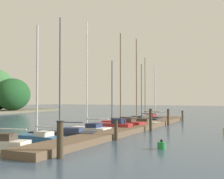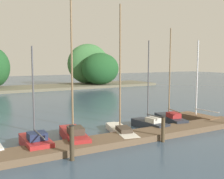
# 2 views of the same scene
# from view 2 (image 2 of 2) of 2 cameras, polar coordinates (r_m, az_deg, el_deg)

# --- Properties ---
(dock_pier) EXTENTS (24.93, 1.80, 0.35)m
(dock_pier) POSITION_cam_2_polar(r_m,az_deg,el_deg) (13.95, -9.17, -12.05)
(dock_pier) COLOR brown
(dock_pier) RESTS_ON ground
(sailboat_4) EXTENTS (1.20, 3.29, 5.24)m
(sailboat_4) POSITION_cam_2_polar(r_m,az_deg,el_deg) (14.67, -15.90, -10.48)
(sailboat_4) COLOR maroon
(sailboat_4) RESTS_ON ground
(sailboat_5) EXTENTS (1.58, 3.89, 7.77)m
(sailboat_5) POSITION_cam_2_polar(r_m,az_deg,el_deg) (15.54, -8.13, -9.09)
(sailboat_5) COLOR maroon
(sailboat_5) RESTS_ON ground
(sailboat_6) EXTENTS (1.81, 4.23, 7.83)m
(sailboat_6) POSITION_cam_2_polar(r_m,az_deg,el_deg) (16.61, 1.88, -8.20)
(sailboat_6) COLOR silver
(sailboat_6) RESTS_ON ground
(sailboat_7) EXTENTS (1.23, 3.07, 5.82)m
(sailboat_7) POSITION_cam_2_polar(r_m,az_deg,el_deg) (18.39, 7.83, -7.03)
(sailboat_7) COLOR #232833
(sailboat_7) RESTS_ON ground
(sailboat_8) EXTENTS (1.52, 3.55, 6.77)m
(sailboat_8) POSITION_cam_2_polar(r_m,az_deg,el_deg) (20.02, 12.13, -5.86)
(sailboat_8) COLOR #232833
(sailboat_8) RESTS_ON ground
(sailboat_9) EXTENTS (1.39, 3.49, 6.03)m
(sailboat_9) POSITION_cam_2_polar(r_m,az_deg,el_deg) (21.64, 17.48, -5.32)
(sailboat_9) COLOR brown
(sailboat_9) RESTS_ON ground
(mooring_piling_2) EXTENTS (0.24, 0.24, 1.64)m
(mooring_piling_2) POSITION_cam_2_polar(r_m,az_deg,el_deg) (12.50, -8.48, -11.08)
(mooring_piling_2) COLOR #3D3323
(mooring_piling_2) RESTS_ON ground
(mooring_piling_3) EXTENTS (0.24, 0.24, 1.44)m
(mooring_piling_3) POSITION_cam_2_polar(r_m,az_deg,el_deg) (15.37, 10.75, -8.22)
(mooring_piling_3) COLOR #4C3D28
(mooring_piling_3) RESTS_ON ground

